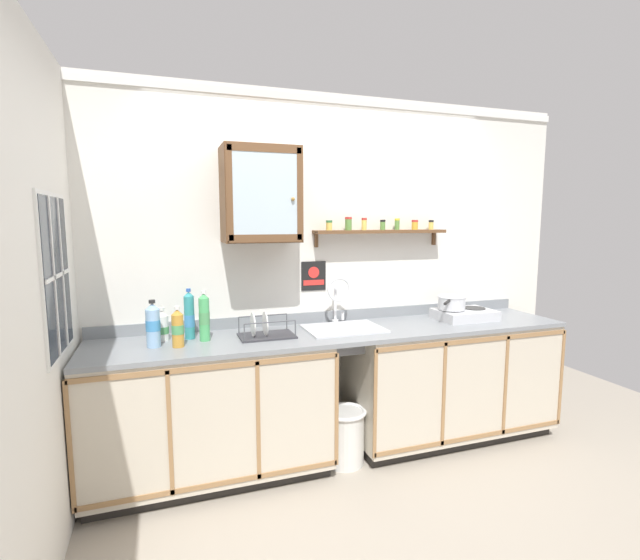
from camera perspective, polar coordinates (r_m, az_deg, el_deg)
The scene contains 21 objects.
floor at distance 3.26m, azimuth 5.26°, elevation -23.50°, with size 6.39×6.39×0.00m, color #9E9384.
back_wall at distance 3.46m, azimuth 0.84°, elevation 1.21°, with size 3.99×0.07×2.58m.
side_wall_left at distance 2.37m, azimuth -32.20°, elevation -3.06°, with size 0.05×3.46×2.58m, color silver.
lower_cabinet_run at distance 3.16m, azimuth -13.50°, elevation -15.66°, with size 1.53×0.63×0.88m.
lower_cabinet_run_right at distance 3.76m, azimuth 15.76°, elevation -11.92°, with size 1.59×0.63×0.88m.
countertop at distance 3.22m, azimuth 2.85°, elevation -6.52°, with size 3.35×0.65×0.03m, color gray.
backsplash at distance 3.48m, azimuth 1.02°, elevation -4.52°, with size 3.35×0.02×0.08m, color gray.
sink at distance 3.26m, azimuth 2.88°, elevation -6.40°, with size 0.53×0.44×0.49m.
hot_plate_stove at distance 3.72m, azimuth 17.52°, elevation -4.10°, with size 0.43×0.31×0.08m.
saucepan at distance 3.66m, azimuth 16.05°, elevation -2.69°, with size 0.29×0.28×0.10m.
bottle_juice_amber_0 at distance 2.90m, azimuth -17.28°, elevation -5.76°, with size 0.07×0.07×0.25m.
bottle_water_blue_1 at distance 2.95m, azimuth -20.05°, elevation -5.28°, with size 0.09×0.09×0.29m.
bottle_soda_green_2 at distance 3.00m, azimuth -14.19°, elevation -4.51°, with size 0.07×0.07×0.32m.
bottle_opaque_white_3 at distance 3.09m, azimuth -19.02°, elevation -5.46°, with size 0.08×0.08×0.21m.
bottle_detergent_teal_4 at distance 3.08m, azimuth -15.93°, elevation -4.36°, with size 0.07×0.07×0.33m.
dish_rack at distance 3.05m, azimuth -6.89°, elevation -6.44°, with size 0.36×0.24×0.17m.
wall_cabinet at distance 3.12m, azimuth -7.40°, elevation 10.44°, with size 0.50×0.34×0.63m.
spice_shelf at distance 3.51m, azimuth 7.51°, elevation 6.16°, with size 1.05×0.14×0.22m.
warning_sign at distance 3.40m, azimuth -0.80°, elevation 0.48°, with size 0.19×0.01×0.22m.
window at distance 2.69m, azimuth -30.06°, elevation 0.50°, with size 0.03×0.60×0.84m.
trash_bin at distance 3.35m, azimuth 3.07°, elevation -18.70°, with size 0.30×0.30×0.39m.
Camera 1 is at (-1.16, -2.54, 1.68)m, focal length 25.74 mm.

